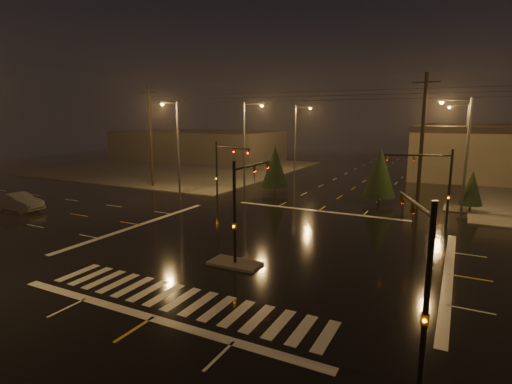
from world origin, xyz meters
The scene contains 22 objects.
ground centered at (0.00, 0.00, 0.00)m, with size 140.00×140.00×0.00m, color black.
sidewalk_nw centered at (-30.00, 30.00, 0.06)m, with size 36.00×36.00×0.12m, color #45433E.
median_island centered at (0.00, -4.00, 0.07)m, with size 3.00×1.60×0.15m, color #45433E.
crosswalk centered at (0.00, -9.00, 0.01)m, with size 15.00×2.60×0.01m, color beige.
stop_bar_near centered at (0.00, -11.00, 0.01)m, with size 16.00×0.50×0.01m, color beige.
stop_bar_far centered at (0.00, 11.00, 0.01)m, with size 16.00×0.50×0.01m, color beige.
commercial_block centered at (-35.00, 42.00, 2.80)m, with size 30.00×18.00×5.60m, color #44403C.
signal_mast_median centered at (0.00, -3.07, 3.75)m, with size 0.25×4.59×6.00m.
signal_mast_ne centered at (9.50, 10.14, 3.79)m, with size 4.84×1.86×6.00m.
signal_mast_nw centered at (-9.50, 10.14, 3.79)m, with size 4.84×1.86×6.00m.
signal_mast_se centered at (10.23, -9.75, 3.71)m, with size 1.55×3.87×6.00m.
streetlight_1 centered at (-11.18, 18.00, 5.80)m, with size 2.77×0.32×10.00m.
streetlight_2 centered at (-11.18, 34.00, 5.80)m, with size 2.77×0.32×10.00m.
streetlight_3 centered at (11.18, 16.00, 5.80)m, with size 2.77×0.32×10.00m.
streetlight_4 centered at (11.18, 36.00, 5.80)m, with size 2.77×0.32×10.00m.
streetlight_5 centered at (-16.00, 11.18, 5.80)m, with size 0.32×2.77×10.00m.
utility_pole_0 centered at (-22.00, 14.00, 6.13)m, with size 2.20×0.32×12.00m.
utility_pole_1 centered at (8.00, 14.00, 6.13)m, with size 2.20×0.32×12.00m.
conifer_0 centered at (12.17, 16.57, 2.22)m, with size 1.96×1.96×3.76m.
conifer_3 centered at (-7.14, 17.13, 3.01)m, with size 2.95×2.95×5.32m.
conifer_4 centered at (4.23, 16.75, 3.10)m, with size 3.07×3.07×5.49m.
car_crossing centered at (-24.24, -1.33, 0.83)m, with size 1.75×5.01×1.65m, color #4F5256.
Camera 1 is at (11.04, -22.85, 8.38)m, focal length 28.00 mm.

